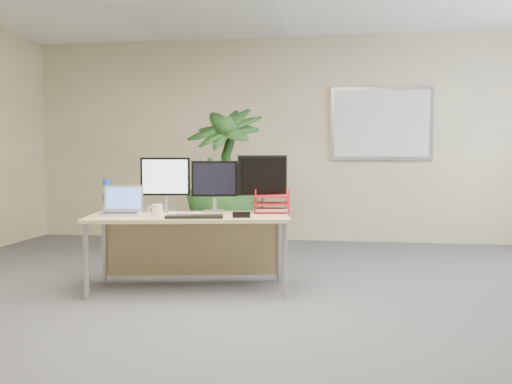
# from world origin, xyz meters

# --- Properties ---
(floor) EXTENTS (8.00, 8.00, 0.00)m
(floor) POSITION_xyz_m (0.00, 0.00, 0.00)
(floor) COLOR #48484D
(floor) RESTS_ON ground
(back_wall) EXTENTS (7.00, 0.04, 2.70)m
(back_wall) POSITION_xyz_m (0.00, 4.00, 1.35)
(back_wall) COLOR tan
(back_wall) RESTS_ON floor
(whiteboard) EXTENTS (1.30, 0.04, 0.95)m
(whiteboard) POSITION_xyz_m (1.20, 3.97, 1.55)
(whiteboard) COLOR #B5B6BA
(whiteboard) RESTS_ON back_wall
(desk) EXTENTS (1.79, 1.00, 0.65)m
(desk) POSITION_xyz_m (-0.60, 1.16, 0.51)
(desk) COLOR tan
(desk) RESTS_ON floor
(floor_plant) EXTENTS (1.04, 1.04, 1.50)m
(floor_plant) POSITION_xyz_m (-0.60, 2.62, 0.75)
(floor_plant) COLOR #133415
(floor_plant) RESTS_ON floor
(monitor_left) EXTENTS (0.44, 0.20, 0.49)m
(monitor_left) POSITION_xyz_m (-0.85, 1.29, 0.93)
(monitor_left) COLOR #A5A5AA
(monitor_left) RESTS_ON desk
(monitor_right) EXTENTS (0.41, 0.19, 0.46)m
(monitor_right) POSITION_xyz_m (-0.42, 1.35, 0.91)
(monitor_right) COLOR #A5A5AA
(monitor_right) RESTS_ON desk
(monitor_dark) EXTENTS (0.42, 0.26, 0.51)m
(monitor_dark) POSITION_xyz_m (0.01, 1.41, 0.94)
(monitor_dark) COLOR #A5A5AA
(monitor_dark) RESTS_ON desk
(laptop) EXTENTS (0.39, 0.35, 0.24)m
(laptop) POSITION_xyz_m (-1.18, 1.06, 0.71)
(laptop) COLOR silver
(laptop) RESTS_ON desk
(keyboard) EXTENTS (0.49, 0.24, 0.03)m
(keyboard) POSITION_xyz_m (-0.48, 0.86, 0.66)
(keyboard) COLOR black
(keyboard) RESTS_ON desk
(coffee_mug) EXTENTS (0.13, 0.09, 0.10)m
(coffee_mug) POSITION_xyz_m (-0.83, 0.97, 0.70)
(coffee_mug) COLOR white
(coffee_mug) RESTS_ON desk
(spiral_notebook) EXTENTS (0.32, 0.26, 0.01)m
(spiral_notebook) POSITION_xyz_m (-0.64, 1.04, 0.65)
(spiral_notebook) COLOR white
(spiral_notebook) RESTS_ON desk
(orange_pen) EXTENTS (0.13, 0.06, 0.01)m
(orange_pen) POSITION_xyz_m (-0.61, 1.08, 0.66)
(orange_pen) COLOR #FF521C
(orange_pen) RESTS_ON spiral_notebook
(yellow_highlighter) EXTENTS (0.12, 0.05, 0.02)m
(yellow_highlighter) POSITION_xyz_m (-0.44, 1.07, 0.66)
(yellow_highlighter) COLOR yellow
(yellow_highlighter) RESTS_ON desk
(water_bottle) EXTENTS (0.08, 0.08, 0.29)m
(water_bottle) POSITION_xyz_m (-1.36, 1.17, 0.79)
(water_bottle) COLOR silver
(water_bottle) RESTS_ON desk
(letter_tray) EXTENTS (0.35, 0.29, 0.15)m
(letter_tray) POSITION_xyz_m (0.09, 1.37, 0.71)
(letter_tray) COLOR red
(letter_tray) RESTS_ON desk
(stapler) EXTENTS (0.15, 0.06, 0.05)m
(stapler) POSITION_xyz_m (-0.11, 0.94, 0.67)
(stapler) COLOR black
(stapler) RESTS_ON desk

